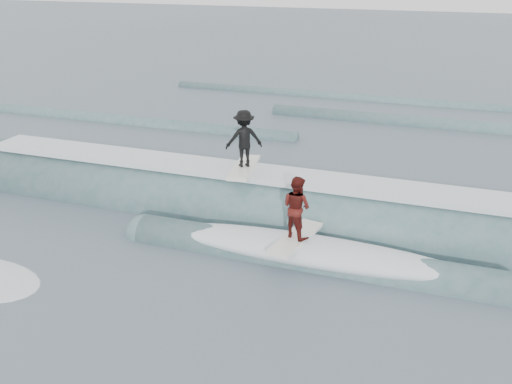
% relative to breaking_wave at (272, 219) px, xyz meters
% --- Properties ---
extents(ground, '(160.00, 160.00, 0.00)m').
position_rel_breaking_wave_xyz_m(ground, '(-0.20, -6.51, -0.04)').
color(ground, '#3A4A56').
rests_on(ground, ground).
extents(breaking_wave, '(23.64, 4.02, 2.48)m').
position_rel_breaking_wave_xyz_m(breaking_wave, '(0.00, 0.00, 0.00)').
color(breaking_wave, '#3A5F62').
rests_on(breaking_wave, ground).
extents(surfer_black, '(1.18, 2.06, 1.68)m').
position_rel_breaking_wave_xyz_m(surfer_black, '(-0.90, 0.24, 2.08)').
color(surfer_black, white).
rests_on(surfer_black, ground).
extents(surfer_red, '(0.91, 2.06, 1.61)m').
position_rel_breaking_wave_xyz_m(surfer_red, '(1.24, -1.96, 1.23)').
color(surfer_red, white).
rests_on(surfer_red, ground).
extents(far_swells, '(41.77, 8.65, 0.80)m').
position_rel_breaking_wave_xyz_m(far_swells, '(-0.81, 11.15, -0.04)').
color(far_swells, '#3A5F62').
rests_on(far_swells, ground).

